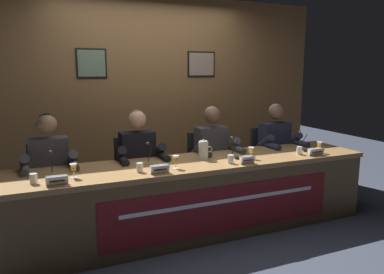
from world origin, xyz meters
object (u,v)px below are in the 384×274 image
object	(u,v)px
juice_glass_far_left	(73,168)
water_cup_far_left	(34,179)
juice_glass_center_left	(176,160)
chair_far_right	(268,164)
water_pitcher_central	(204,150)
panelist_center_left	(140,159)
juice_glass_center_right	(251,151)
microphone_far_left	(52,169)
chair_center_left	(135,179)
water_cup_center_right	(231,160)
chair_far_left	(51,189)
nameplate_center_right	(247,160)
chair_center_right	(207,171)
microphone_center_right	(236,151)
nameplate_far_left	(57,180)
nameplate_far_right	(316,152)
water_cup_far_right	(299,151)
juice_glass_far_right	(320,145)
nameplate_center_left	(160,169)
water_cup_center_left	(140,168)
panelist_center_right	(215,152)
panelist_far_left	(50,168)
conference_table	(197,186)
microphone_center_left	(151,158)
microphone_far_right	(304,145)

from	to	relation	value
juice_glass_far_left	water_cup_far_left	bearing A→B (deg)	-171.23
juice_glass_center_left	chair_far_right	distance (m)	1.78
juice_glass_center_left	water_pitcher_central	world-z (taller)	water_pitcher_central
panelist_center_left	juice_glass_center_right	xyz separation A→B (m)	(1.04, -0.51, 0.10)
microphone_far_left	chair_center_left	distance (m)	1.12
panelist_center_left	water_pitcher_central	world-z (taller)	panelist_center_left
panelist_center_left	water_cup_center_right	distance (m)	0.96
chair_far_left	nameplate_center_right	xyz separation A→B (m)	(1.78, -0.87, 0.33)
water_cup_center_right	juice_glass_center_right	bearing A→B (deg)	15.79
chair_far_left	panelist_center_left	distance (m)	0.94
juice_glass_center_right	water_pitcher_central	bearing A→B (deg)	158.65
water_cup_far_left	chair_center_right	world-z (taller)	chair_center_right
microphone_far_left	microphone_center_right	bearing A→B (deg)	-0.55
nameplate_far_left	water_cup_center_right	distance (m)	1.61
nameplate_far_right	water_cup_far_right	distance (m)	0.17
chair_center_right	nameplate_center_right	distance (m)	0.93
juice_glass_far_left	juice_glass_far_right	distance (m)	2.60
nameplate_center_left	nameplate_center_right	xyz separation A→B (m)	(0.89, -0.01, -0.00)
juice_glass_far_left	water_cup_center_left	xyz separation A→B (m)	(0.56, -0.05, -0.05)
chair_far_left	panelist_center_right	distance (m)	1.79
panelist_far_left	water_pitcher_central	world-z (taller)	panelist_far_left
water_cup_center_right	water_cup_far_right	bearing A→B (deg)	3.35
juice_glass_far_left	conference_table	bearing A→B (deg)	0.57
water_cup_far_right	microphone_center_left	bearing A→B (deg)	173.93
juice_glass_center_left	juice_glass_far_right	size ratio (longest dim) A/B	1.00
panelist_far_left	nameplate_far_left	distance (m)	0.66
chair_far_right	water_pitcher_central	world-z (taller)	water_pitcher_central
panelist_center_left	water_cup_far_left	bearing A→B (deg)	-151.98
panelist_center_left	water_cup_far_right	bearing A→B (deg)	-18.13
panelist_center_left	juice_glass_center_right	distance (m)	1.16
nameplate_far_right	microphone_far_right	xyz separation A→B (m)	(0.03, 0.23, 0.03)
juice_glass_center_right	water_cup_far_left	bearing A→B (deg)	-179.04
water_cup_center_left	juice_glass_center_right	xyz separation A→B (m)	(1.19, 0.04, 0.05)
chair_center_right	panelist_center_right	xyz separation A→B (m)	(-0.00, -0.20, 0.28)
microphone_far_left	juice_glass_far_right	distance (m)	2.77
juice_glass_center_left	nameplate_center_right	bearing A→B (deg)	-9.10
juice_glass_center_left	nameplate_center_right	distance (m)	0.72
conference_table	juice_glass_far_right	bearing A→B (deg)	-3.05
panelist_far_left	panelist_center_left	bearing A→B (deg)	0.00
water_cup_center_left	water_cup_far_left	bearing A→B (deg)	179.97
panelist_center_right	juice_glass_center_left	bearing A→B (deg)	-140.99
juice_glass_center_right	water_cup_far_right	size ratio (longest dim) A/B	1.46
chair_far_right	water_cup_far_right	xyz separation A→B (m)	(-0.12, -0.74, 0.33)
water_cup_far_left	juice_glass_center_right	world-z (taller)	juice_glass_center_right
water_cup_far_right	water_cup_center_right	bearing A→B (deg)	-176.65
juice_glass_center_left	microphone_far_right	size ratio (longest dim) A/B	0.57
juice_glass_far_right	conference_table	bearing A→B (deg)	176.95
chair_far_left	water_pitcher_central	world-z (taller)	water_pitcher_central
chair_center_left	juice_glass_center_right	world-z (taller)	chair_center_left
chair_center_left	nameplate_center_right	size ratio (longest dim) A/B	6.00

